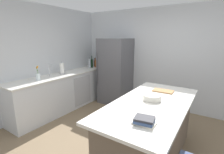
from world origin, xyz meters
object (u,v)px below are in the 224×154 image
at_px(sink_faucet, 50,70).
at_px(syrup_bottle, 95,63).
at_px(vinegar_bottle, 96,63).
at_px(soda_bottle, 90,64).
at_px(paper_towel_roll, 62,69).
at_px(refrigerator, 115,71).
at_px(kitchen_island, 150,130).
at_px(flower_vase, 38,76).
at_px(wine_bottle, 92,63).
at_px(mixing_bowl, 152,97).
at_px(cutting_board, 163,91).
at_px(cookbook_stack, 144,121).

distance_m(sink_faucet, syrup_bottle, 1.66).
distance_m(syrup_bottle, vinegar_bottle, 0.13).
bearing_deg(soda_bottle, sink_faucet, -91.63).
height_order(paper_towel_roll, soda_bottle, paper_towel_roll).
distance_m(refrigerator, soda_bottle, 0.88).
bearing_deg(kitchen_island, flower_vase, -175.94).
relative_size(vinegar_bottle, wine_bottle, 0.84).
relative_size(refrigerator, paper_towel_roll, 5.82).
distance_m(vinegar_bottle, wine_bottle, 0.12).
bearing_deg(paper_towel_roll, sink_faucet, -94.62).
relative_size(flower_vase, paper_towel_roll, 1.01).
bearing_deg(vinegar_bottle, paper_towel_roll, -94.24).
distance_m(kitchen_island, paper_towel_roll, 2.69).
distance_m(flower_vase, mixing_bowl, 2.47).
bearing_deg(mixing_bowl, vinegar_bottle, 145.29).
height_order(refrigerator, soda_bottle, refrigerator).
bearing_deg(syrup_bottle, paper_towel_roll, -89.89).
bearing_deg(soda_bottle, flower_vase, -87.71).
height_order(flower_vase, soda_bottle, flower_vase).
height_order(flower_vase, cutting_board, flower_vase).
distance_m(syrup_bottle, cutting_board, 2.86).
distance_m(refrigerator, cutting_board, 2.02).
distance_m(cookbook_stack, cutting_board, 1.24).
height_order(refrigerator, cutting_board, refrigerator).
bearing_deg(cookbook_stack, wine_bottle, 139.19).
bearing_deg(mixing_bowl, kitchen_island, -73.54).
bearing_deg(flower_vase, vinegar_bottle, 89.74).
height_order(syrup_bottle, soda_bottle, soda_bottle).
distance_m(paper_towel_roll, wine_bottle, 1.15).
bearing_deg(sink_faucet, refrigerator, 59.02).
bearing_deg(mixing_bowl, cutting_board, 88.35).
xyz_separation_m(vinegar_bottle, cookbook_stack, (2.63, -2.42, -0.10)).
relative_size(paper_towel_roll, vinegar_bottle, 1.05).
xyz_separation_m(refrigerator, cutting_board, (1.68, -1.11, 0.02)).
height_order(vinegar_bottle, cutting_board, vinegar_bottle).
xyz_separation_m(sink_faucet, cookbook_stack, (2.75, -0.84, -0.13)).
relative_size(syrup_bottle, cutting_board, 0.76).
xyz_separation_m(wine_bottle, cookbook_stack, (2.70, -2.33, -0.11)).
height_order(sink_faucet, flower_vase, flower_vase).
bearing_deg(paper_towel_roll, mixing_bowl, -10.30).
relative_size(refrigerator, cookbook_stack, 7.69).
bearing_deg(wine_bottle, paper_towel_roll, -90.85).
xyz_separation_m(paper_towel_roll, mixing_bowl, (2.54, -0.46, -0.11)).
xyz_separation_m(syrup_bottle, cookbook_stack, (2.72, -2.50, -0.09)).
height_order(wine_bottle, cutting_board, wine_bottle).
distance_m(flower_vase, cookbook_stack, 2.68).
xyz_separation_m(kitchen_island, syrup_bottle, (-2.57, 1.86, 0.58)).
xyz_separation_m(sink_faucet, flower_vase, (0.11, -0.38, -0.06)).
bearing_deg(cutting_board, sink_faucet, -171.48).
bearing_deg(vinegar_bottle, refrigerator, -5.84).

